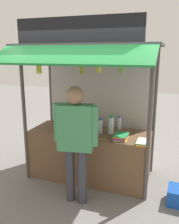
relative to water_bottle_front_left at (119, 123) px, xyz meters
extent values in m
plane|color=slate|center=(-0.45, -0.30, -0.97)|extent=(20.00, 20.00, 0.00)
cube|color=brown|center=(-0.45, -0.30, -0.54)|extent=(2.07, 0.79, 0.86)
cylinder|color=#4C4742|center=(-1.49, -0.70, 0.17)|extent=(0.06, 0.06, 2.28)
cylinder|color=#4C4742|center=(0.58, -0.70, 0.17)|extent=(0.06, 0.06, 2.28)
cylinder|color=#4C4742|center=(-1.49, 0.27, 0.17)|extent=(0.06, 0.06, 2.28)
cylinder|color=#4C4742|center=(0.58, 0.27, 0.17)|extent=(0.06, 0.06, 2.28)
cube|color=#B7B2A8|center=(-0.45, 0.27, 0.15)|extent=(2.03, 0.04, 2.23)
cube|color=#3F3F44|center=(-0.45, -0.31, 1.33)|extent=(2.27, 1.17, 0.04)
cube|color=#1E7A38|center=(-0.45, -1.15, 1.20)|extent=(2.23, 0.51, 0.26)
cube|color=black|center=(-0.45, -0.85, 1.53)|extent=(1.86, 0.04, 0.35)
cylinder|color=#59544C|center=(-0.45, -0.80, 1.23)|extent=(1.96, 0.02, 0.02)
cylinder|color=silver|center=(0.00, 0.00, -0.01)|extent=(0.07, 0.07, 0.21)
cylinder|color=blue|center=(0.00, 0.00, 0.11)|extent=(0.04, 0.04, 0.03)
cylinder|color=silver|center=(-0.26, -0.30, 0.00)|extent=(0.07, 0.07, 0.23)
cylinder|color=blue|center=(-0.26, -0.30, 0.13)|extent=(0.05, 0.05, 0.03)
cylinder|color=silver|center=(-1.06, -0.25, 0.00)|extent=(0.07, 0.07, 0.21)
cylinder|color=red|center=(-1.06, -0.25, 0.12)|extent=(0.04, 0.04, 0.03)
cylinder|color=silver|center=(-0.08, -0.28, 0.03)|extent=(0.09, 0.09, 0.28)
cylinder|color=#198C33|center=(-0.08, -0.28, 0.19)|extent=(0.06, 0.06, 0.04)
cube|color=white|center=(0.13, -0.48, -0.11)|extent=(0.23, 0.32, 0.01)
cube|color=yellow|center=(0.14, -0.49, -0.10)|extent=(0.20, 0.30, 0.01)
cube|color=blue|center=(0.13, -0.49, -0.09)|extent=(0.21, 0.30, 0.01)
cube|color=purple|center=(0.13, -0.48, -0.08)|extent=(0.22, 0.31, 0.01)
cube|color=orange|center=(0.13, -0.48, -0.07)|extent=(0.22, 0.31, 0.01)
cube|color=red|center=(0.14, -0.48, -0.06)|extent=(0.21, 0.30, 0.01)
cube|color=yellow|center=(0.13, -0.48, -0.05)|extent=(0.21, 0.30, 0.01)
cube|color=green|center=(0.14, -0.48, -0.04)|extent=(0.22, 0.31, 0.01)
cube|color=orange|center=(0.49, -0.58, -0.10)|extent=(0.21, 0.31, 0.01)
cube|color=orange|center=(0.49, -0.58, -0.09)|extent=(0.20, 0.30, 0.01)
cube|color=green|center=(0.49, -0.58, -0.08)|extent=(0.21, 0.30, 0.01)
cube|color=white|center=(0.50, -0.57, -0.07)|extent=(0.19, 0.30, 0.01)
cube|color=yellow|center=(-0.72, -0.42, -0.10)|extent=(0.21, 0.24, 0.01)
cube|color=purple|center=(-0.73, -0.43, -0.09)|extent=(0.21, 0.24, 0.01)
cube|color=purple|center=(-0.72, -0.42, -0.08)|extent=(0.22, 0.25, 0.01)
cube|color=red|center=(-0.73, -0.42, -0.07)|extent=(0.21, 0.24, 0.01)
cube|color=red|center=(-0.73, -0.44, -0.06)|extent=(0.22, 0.25, 0.01)
cube|color=white|center=(-0.72, -0.43, -0.05)|extent=(0.22, 0.25, 0.01)
cube|color=green|center=(-0.72, -0.43, -0.04)|extent=(0.20, 0.23, 0.01)
cube|color=red|center=(-0.72, -0.42, -0.04)|extent=(0.20, 0.23, 0.01)
cylinder|color=#332D23|center=(-1.10, -0.80, 1.15)|extent=(0.01, 0.01, 0.13)
cylinder|color=olive|center=(-1.10, -0.80, 1.06)|extent=(0.04, 0.04, 0.04)
ellipsoid|color=yellow|center=(-1.07, -0.80, 0.98)|extent=(0.04, 0.08, 0.15)
ellipsoid|color=yellow|center=(-1.08, -0.78, 0.98)|extent=(0.06, 0.06, 0.16)
ellipsoid|color=yellow|center=(-1.10, -0.78, 0.98)|extent=(0.06, 0.04, 0.16)
ellipsoid|color=yellow|center=(-1.12, -0.78, 0.98)|extent=(0.06, 0.08, 0.16)
ellipsoid|color=yellow|center=(-1.12, -0.81, 0.98)|extent=(0.06, 0.07, 0.16)
ellipsoid|color=yellow|center=(-1.10, -0.82, 0.98)|extent=(0.07, 0.04, 0.16)
ellipsoid|color=yellow|center=(-1.09, -0.81, 0.98)|extent=(0.06, 0.05, 0.16)
cylinder|color=#332D23|center=(0.18, -0.80, 1.17)|extent=(0.01, 0.01, 0.08)
cylinder|color=olive|center=(0.18, -0.80, 1.11)|extent=(0.04, 0.04, 0.04)
ellipsoid|color=#6E9B44|center=(0.20, -0.80, 1.03)|extent=(0.04, 0.09, 0.16)
ellipsoid|color=#6E9B44|center=(0.19, -0.78, 1.03)|extent=(0.08, 0.06, 0.17)
ellipsoid|color=#6E9B44|center=(0.17, -0.78, 1.02)|extent=(0.07, 0.05, 0.17)
ellipsoid|color=#6E9B44|center=(0.16, -0.80, 1.02)|extent=(0.04, 0.07, 0.16)
ellipsoid|color=#6E9B44|center=(0.17, -0.82, 1.03)|extent=(0.08, 0.05, 0.17)
ellipsoid|color=#6E9B44|center=(0.19, -0.82, 1.03)|extent=(0.08, 0.07, 0.17)
cylinder|color=#332D23|center=(-0.15, -0.80, 1.17)|extent=(0.01, 0.01, 0.09)
cylinder|color=olive|center=(-0.15, -0.80, 1.11)|extent=(0.04, 0.04, 0.04)
ellipsoid|color=#D6CD3F|center=(-0.13, -0.80, 1.02)|extent=(0.04, 0.07, 0.16)
ellipsoid|color=#D6CD3F|center=(-0.14, -0.77, 1.03)|extent=(0.09, 0.05, 0.16)
ellipsoid|color=#D6CD3F|center=(-0.17, -0.78, 1.02)|extent=(0.06, 0.07, 0.17)
ellipsoid|color=#D6CD3F|center=(-0.16, -0.81, 1.02)|extent=(0.05, 0.06, 0.17)
ellipsoid|color=#D6CD3F|center=(-0.14, -0.81, 1.02)|extent=(0.07, 0.05, 0.17)
cylinder|color=#332D23|center=(-0.40, -0.80, 1.16)|extent=(0.01, 0.01, 0.11)
cylinder|color=olive|center=(-0.40, -0.80, 1.08)|extent=(0.04, 0.04, 0.04)
ellipsoid|color=olive|center=(-0.37, -0.80, 1.00)|extent=(0.04, 0.09, 0.16)
ellipsoid|color=olive|center=(-0.39, -0.78, 0.99)|extent=(0.07, 0.05, 0.17)
ellipsoid|color=olive|center=(-0.41, -0.79, 0.99)|extent=(0.06, 0.07, 0.17)
ellipsoid|color=olive|center=(-0.42, -0.81, 1.00)|extent=(0.07, 0.07, 0.17)
ellipsoid|color=olive|center=(-0.39, -0.82, 1.00)|extent=(0.09, 0.06, 0.17)
cylinder|color=#383842|center=(-0.49, -1.07, -0.55)|extent=(0.13, 0.13, 0.84)
cylinder|color=#383842|center=(-0.30, -1.07, -0.55)|extent=(0.13, 0.13, 0.84)
cube|color=#3F8C59|center=(-0.40, -1.07, 0.20)|extent=(0.53, 0.29, 0.66)
cylinder|color=#3F8C59|center=(-0.68, -1.07, 0.25)|extent=(0.11, 0.11, 0.56)
cylinder|color=#3F8C59|center=(-0.12, -1.07, 0.25)|extent=(0.11, 0.11, 0.56)
sphere|color=#936B4C|center=(-0.40, -1.07, 0.66)|extent=(0.25, 0.25, 0.25)
camera|label=1|loc=(0.84, -4.02, 1.22)|focal=38.25mm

